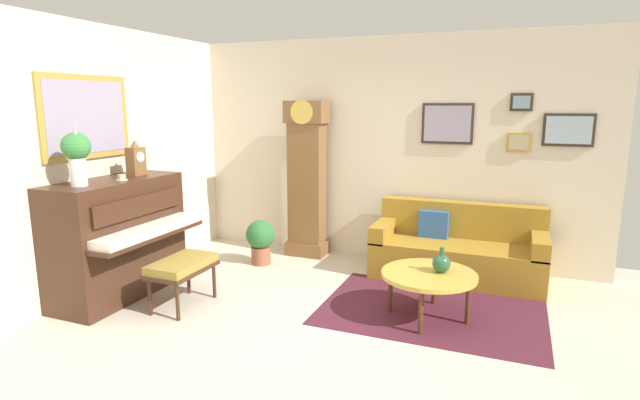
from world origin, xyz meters
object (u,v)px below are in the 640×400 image
(piano, at_px, (119,237))
(flower_vase, at_px, (76,152))
(mantel_clock, at_px, (136,159))
(potted_plant, at_px, (260,239))
(couch, at_px, (457,250))
(green_jug, at_px, (441,263))
(piano_bench, at_px, (182,267))
(teacup, at_px, (122,178))
(coffee_table, at_px, (429,276))
(grandfather_clock, at_px, (307,183))

(piano, height_order, flower_vase, flower_vase)
(mantel_clock, xyz_separation_m, potted_plant, (0.87, 1.11, -1.08))
(couch, distance_m, mantel_clock, 3.73)
(couch, xyz_separation_m, flower_vase, (-3.21, -2.31, 1.23))
(flower_vase, bearing_deg, potted_plant, 65.04)
(couch, xyz_separation_m, green_jug, (-0.01, -1.22, 0.22))
(piano_bench, bearing_deg, couch, 38.05)
(green_jug, bearing_deg, teacup, -167.78)
(piano_bench, distance_m, teacup, 1.08)
(couch, bearing_deg, potted_plant, -169.41)
(green_jug, bearing_deg, couch, 89.36)
(couch, distance_m, flower_vase, 4.14)
(teacup, relative_size, potted_plant, 0.21)
(coffee_table, height_order, teacup, teacup)
(potted_plant, bearing_deg, couch, 10.59)
(piano_bench, height_order, green_jug, green_jug)
(flower_vase, height_order, potted_plant, flower_vase)
(teacup, bearing_deg, mantel_clock, 108.17)
(piano_bench, distance_m, couch, 3.07)
(coffee_table, xyz_separation_m, teacup, (-2.98, -0.61, 0.84))
(grandfather_clock, bearing_deg, flower_vase, -117.14)
(flower_vase, distance_m, potted_plant, 2.40)
(piano, distance_m, coffee_table, 3.16)
(grandfather_clock, bearing_deg, mantel_clock, -126.53)
(mantel_clock, bearing_deg, potted_plant, 52.01)
(coffee_table, xyz_separation_m, green_jug, (0.10, 0.05, 0.12))
(piano_bench, relative_size, couch, 0.37)
(grandfather_clock, height_order, teacup, grandfather_clock)
(potted_plant, bearing_deg, green_jug, -18.65)
(flower_vase, xyz_separation_m, green_jug, (3.20, 1.08, -1.01))
(piano, relative_size, green_jug, 6.00)
(mantel_clock, height_order, flower_vase, flower_vase)
(grandfather_clock, xyz_separation_m, green_jug, (1.94, -1.37, -0.43))
(coffee_table, relative_size, teacup, 7.59)
(piano_bench, height_order, coffee_table, piano_bench)
(coffee_table, height_order, flower_vase, flower_vase)
(flower_vase, bearing_deg, mantel_clock, 89.96)
(piano, xyz_separation_m, mantel_clock, (0.00, 0.33, 0.78))
(mantel_clock, relative_size, flower_vase, 0.66)
(grandfather_clock, bearing_deg, coffee_table, -37.66)
(piano, relative_size, grandfather_clock, 0.71)
(teacup, distance_m, green_jug, 3.24)
(piano, distance_m, flower_vase, 1.02)
(piano_bench, relative_size, flower_vase, 1.21)
(mantel_clock, xyz_separation_m, green_jug, (3.19, 0.33, -0.87))
(piano_bench, bearing_deg, teacup, 179.80)
(teacup, bearing_deg, piano, 173.23)
(couch, bearing_deg, mantel_clock, -154.21)
(piano_bench, xyz_separation_m, mantel_clock, (-0.79, 0.34, 0.99))
(grandfather_clock, distance_m, teacup, 2.35)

